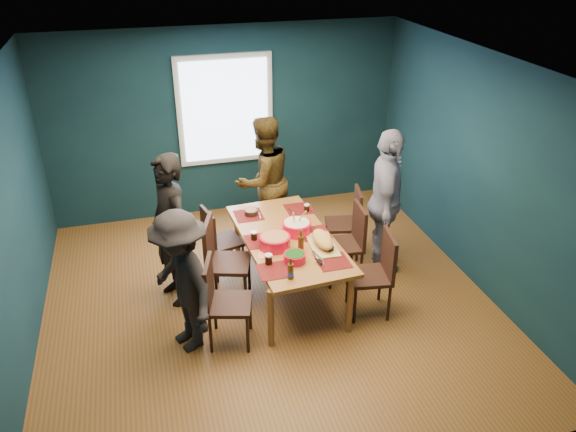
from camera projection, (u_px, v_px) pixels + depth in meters
name	position (u px, v px, depth m)	size (l,w,h in m)	color
room	(261.00, 185.00, 6.07)	(5.01, 5.01, 2.71)	brown
dining_table	(288.00, 242.00, 6.38)	(1.09, 1.99, 0.74)	#99582E
chair_left_far	(217.00, 237.00, 6.77)	(0.49, 0.49, 0.90)	black
chair_left_mid	(220.00, 255.00, 6.25)	(0.59, 0.59, 1.04)	black
chair_left_near	(220.00, 296.00, 5.64)	(0.54, 0.54, 0.96)	black
chair_right_far	(350.00, 218.00, 7.17)	(0.50, 0.50, 0.92)	black
chair_right_mid	(350.00, 238.00, 6.68)	(0.47, 0.47, 0.97)	black
chair_right_near	(378.00, 268.00, 6.09)	(0.50, 0.50, 0.98)	black
person_far_left	(171.00, 231.00, 6.17)	(0.65, 0.43, 1.78)	black
person_back	(264.00, 180.00, 7.39)	(0.85, 0.66, 1.74)	black
person_right	(386.00, 202.00, 6.74)	(1.07, 0.44, 1.82)	silver
person_near_left	(182.00, 282.00, 5.50)	(0.99, 0.57, 1.54)	black
bowl_salad	(275.00, 241.00, 6.12)	(0.34, 0.34, 0.14)	red
bowl_dumpling	(297.00, 227.00, 6.40)	(0.33, 0.33, 0.31)	red
bowl_herbs	(295.00, 257.00, 5.87)	(0.23, 0.23, 0.10)	red
cutting_board	(323.00, 241.00, 6.14)	(0.33, 0.68, 0.15)	tan
small_bowl	(251.00, 212.00, 6.81)	(0.16, 0.16, 0.07)	black
beer_bottle_a	(291.00, 271.00, 5.58)	(0.06, 0.06, 0.24)	#42270B
beer_bottle_b	(301.00, 243.00, 6.04)	(0.06, 0.06, 0.25)	#42270B
cola_glass_a	(269.00, 259.00, 5.82)	(0.08, 0.08, 0.11)	black
cola_glass_b	(331.00, 248.00, 6.04)	(0.07, 0.07, 0.09)	black
cola_glass_c	(307.00, 208.00, 6.88)	(0.07, 0.07, 0.09)	black
cola_glass_d	(254.00, 235.00, 6.27)	(0.07, 0.07, 0.10)	black
napkin_a	(314.00, 229.00, 6.51)	(0.13, 0.13, 0.00)	#EC7A63
napkin_b	(265.00, 255.00, 6.01)	(0.13, 0.13, 0.00)	#EC7A63
napkin_c	(335.00, 263.00, 5.87)	(0.15, 0.15, 0.00)	#EC7A63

